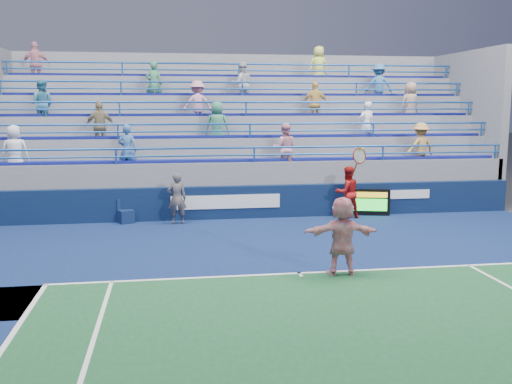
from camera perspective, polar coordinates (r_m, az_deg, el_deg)
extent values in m
plane|color=#333538|center=(12.95, 4.33, -8.19)|extent=(120.00, 120.00, 0.00)
cube|color=#0E1D49|center=(15.02, 2.42, -5.76)|extent=(18.00, 8.40, 0.02)
cube|color=white|center=(12.94, 4.33, -8.09)|extent=(11.00, 0.10, 0.01)
cube|color=white|center=(12.85, 4.43, -8.22)|extent=(0.08, 0.30, 0.01)
cube|color=#0A193C|center=(19.05, -0.08, -0.98)|extent=(18.00, 0.30, 1.10)
cube|color=white|center=(18.76, -3.03, -0.99)|extent=(3.60, 0.02, 0.45)
cube|color=white|center=(20.31, 14.65, -0.23)|extent=(1.80, 0.02, 0.30)
cube|color=slate|center=(21.93, -1.25, 0.30)|extent=(18.00, 5.60, 1.10)
cube|color=slate|center=(21.88, -1.25, 1.28)|extent=(18.00, 5.60, 1.85)
cube|color=navy|center=(19.46, -0.35, 3.24)|extent=(17.40, 0.45, 0.10)
cylinder|color=#1C519C|center=(19.03, -0.17, 4.47)|extent=(18.00, 0.07, 0.07)
cube|color=slate|center=(22.33, -1.42, 2.39)|extent=(18.00, 4.60, 2.60)
cube|color=navy|center=(20.39, -0.77, 5.60)|extent=(17.40, 0.45, 0.10)
cylinder|color=#1C519C|center=(19.97, -0.61, 6.83)|extent=(18.00, 0.07, 0.07)
cube|color=slate|center=(22.78, -1.59, 3.47)|extent=(18.00, 3.60, 3.35)
cube|color=navy|center=(21.35, -1.15, 7.75)|extent=(17.40, 0.45, 0.10)
cylinder|color=#1C519C|center=(20.95, -1.01, 8.97)|extent=(18.00, 0.07, 0.07)
cube|color=slate|center=(23.25, -1.75, 4.50)|extent=(18.00, 2.60, 4.10)
cube|color=navy|center=(22.34, -1.50, 9.72)|extent=(17.40, 0.45, 0.10)
cylinder|color=#1C519C|center=(21.96, -1.37, 10.91)|extent=(18.00, 0.07, 0.07)
cube|color=slate|center=(23.72, -1.90, 5.49)|extent=(18.00, 1.60, 4.85)
cube|color=navy|center=(23.36, -1.83, 11.52)|extent=(17.40, 0.45, 0.10)
cylinder|color=#1C519C|center=(22.99, -1.71, 12.68)|extent=(18.00, 0.07, 0.07)
imported|color=pink|center=(23.72, -21.13, 11.82)|extent=(1.06, 0.60, 1.70)
imported|color=pink|center=(21.19, -5.86, 8.73)|extent=(1.15, 0.72, 1.70)
imported|color=#887C5B|center=(20.30, -15.30, 6.35)|extent=(1.04, 0.55, 1.70)
imported|color=#ECF45F|center=(24.02, 6.27, 12.30)|extent=(0.87, 0.60, 1.70)
imported|color=tan|center=(23.12, 15.17, 8.47)|extent=(0.93, 0.72, 1.70)
imported|color=#335E99|center=(19.26, -12.73, 4.10)|extent=(0.70, 0.55, 1.70)
imported|color=teal|center=(23.71, 12.17, 10.39)|extent=(1.19, 0.80, 1.70)
imported|color=teal|center=(21.60, -20.62, 8.22)|extent=(0.92, 0.77, 1.70)
imported|color=pink|center=(19.62, 2.87, 4.38)|extent=(0.94, 0.79, 1.70)
imported|color=silver|center=(19.82, -22.96, 3.75)|extent=(0.91, 0.67, 1.70)
imported|color=silver|center=(22.36, -1.43, 10.69)|extent=(0.90, 0.75, 1.70)
imported|color=#E7B95A|center=(21.87, 5.95, 8.73)|extent=(1.02, 0.48, 1.70)
imported|color=tan|center=(21.17, 16.11, 4.37)|extent=(1.22, 0.88, 1.70)
imported|color=white|center=(21.43, 10.99, 6.61)|extent=(0.71, 0.56, 1.70)
imported|color=#397F55|center=(22.18, -10.18, 10.58)|extent=(0.62, 0.41, 1.70)
imported|color=#397F5D|center=(20.25, -3.90, 6.64)|extent=(0.89, 0.64, 1.70)
cube|color=black|center=(19.84, 11.34, -1.03)|extent=(1.32, 0.46, 0.92)
cube|color=gold|center=(19.72, 11.45, -0.28)|extent=(1.13, 0.02, 0.18)
cube|color=#19E533|center=(19.77, 11.42, -1.27)|extent=(1.13, 0.02, 0.41)
cube|color=#0D1D43|center=(18.69, -12.88, -2.43)|extent=(0.58, 0.58, 0.44)
cube|color=#0D1D43|center=(18.81, -12.88, -1.16)|extent=(0.42, 0.22, 0.34)
imported|color=white|center=(12.79, 8.60, -4.36)|extent=(1.69, 0.67, 1.77)
torus|color=maroon|center=(12.62, 10.30, 3.59)|extent=(0.37, 0.21, 0.36)
cylinder|color=maroon|center=(12.61, 9.84, 2.25)|extent=(0.08, 0.20, 0.32)
sphere|color=#D5E234|center=(12.57, 10.61, 4.27)|extent=(0.07, 0.07, 0.07)
imported|color=#151B39|center=(18.17, -7.91, -0.66)|extent=(0.62, 0.42, 1.65)
imported|color=#A01312|center=(19.17, 9.10, -0.04)|extent=(0.97, 0.82, 1.75)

